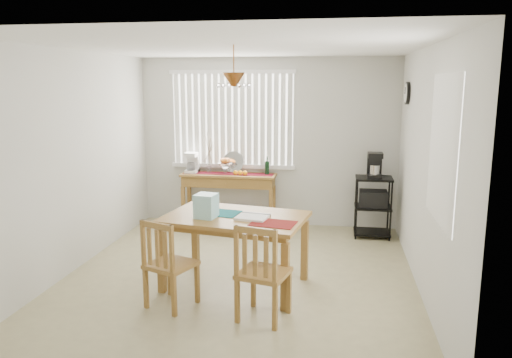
% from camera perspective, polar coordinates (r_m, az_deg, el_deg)
% --- Properties ---
extents(ground, '(4.00, 4.50, 0.01)m').
position_cam_1_polar(ground, '(5.94, -1.85, -11.02)').
color(ground, tan).
extents(room_shell, '(4.20, 4.70, 2.70)m').
position_cam_1_polar(room_shell, '(5.55, -1.90, 5.50)').
color(room_shell, beige).
rests_on(room_shell, ground).
extents(sideboard, '(1.47, 0.41, 0.83)m').
position_cam_1_polar(sideboard, '(7.77, -3.09, -0.91)').
color(sideboard, olive).
rests_on(sideboard, ground).
extents(sideboard_items, '(1.40, 0.35, 0.63)m').
position_cam_1_polar(sideboard_items, '(7.78, -4.82, 1.61)').
color(sideboard_items, maroon).
rests_on(sideboard_items, sideboard).
extents(wire_cart, '(0.52, 0.41, 0.88)m').
position_cam_1_polar(wire_cart, '(7.43, 13.23, -2.47)').
color(wire_cart, black).
rests_on(wire_cart, ground).
extents(cart_items, '(0.21, 0.25, 0.36)m').
position_cam_1_polar(cart_items, '(7.34, 13.40, 1.48)').
color(cart_items, black).
rests_on(cart_items, wire_cart).
extents(dining_table, '(1.63, 1.19, 0.80)m').
position_cam_1_polar(dining_table, '(5.44, -2.41, -5.16)').
color(dining_table, olive).
rests_on(dining_table, ground).
extents(table_items, '(1.14, 0.71, 0.26)m').
position_cam_1_polar(table_items, '(5.33, -4.38, -3.44)').
color(table_items, '#125E65').
rests_on(table_items, dining_table).
extents(chair_left, '(0.55, 0.55, 0.91)m').
position_cam_1_polar(chair_left, '(5.09, -9.99, -9.59)').
color(chair_left, olive).
rests_on(chair_left, ground).
extents(chair_right, '(0.53, 0.53, 0.95)m').
position_cam_1_polar(chair_right, '(4.75, 0.68, -10.71)').
color(chair_right, olive).
rests_on(chair_right, ground).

